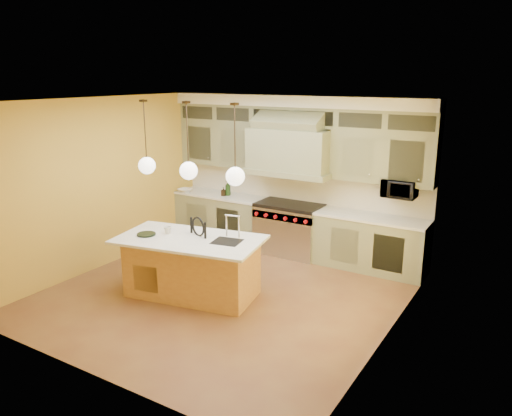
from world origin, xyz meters
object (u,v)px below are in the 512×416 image
Objects in this scene: range at (289,228)px; kitchen_island at (192,265)px; counter_stool at (191,252)px; microwave at (399,189)px.

kitchen_island is (-0.39, -2.39, -0.01)m from range.
kitchen_island reaches higher than counter_stool.
kitchen_island is 4.25× the size of microwave.
kitchen_island is at bearing -133.15° from microwave.
microwave reaches higher than counter_stool.
microwave reaches higher than range.
range is 2.18m from microwave.
microwave is (2.34, 2.50, 0.98)m from kitchen_island.
kitchen_island is 1.90× the size of counter_stool.
range is at bearing 69.93° from kitchen_island.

